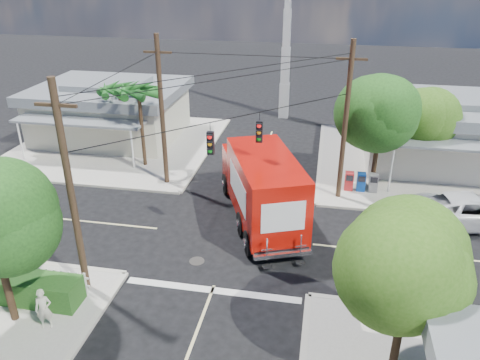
# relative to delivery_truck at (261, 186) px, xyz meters

# --- Properties ---
(ground) EXTENTS (120.00, 120.00, 0.00)m
(ground) POSITION_rel_delivery_truck_xyz_m (-1.15, -1.91, -1.98)
(ground) COLOR black
(ground) RESTS_ON ground
(sidewalk_ne) EXTENTS (14.12, 14.12, 0.14)m
(sidewalk_ne) POSITION_rel_delivery_truck_xyz_m (9.73, 8.97, -1.91)
(sidewalk_ne) COLOR #A39E93
(sidewalk_ne) RESTS_ON ground
(sidewalk_nw) EXTENTS (14.12, 14.12, 0.14)m
(sidewalk_nw) POSITION_rel_delivery_truck_xyz_m (-12.03, 8.97, -1.91)
(sidewalk_nw) COLOR #A39E93
(sidewalk_nw) RESTS_ON ground
(road_markings) EXTENTS (32.00, 32.00, 0.01)m
(road_markings) POSITION_rel_delivery_truck_xyz_m (-1.15, -3.38, -1.97)
(road_markings) COLOR beige
(road_markings) RESTS_ON ground
(building_ne) EXTENTS (11.80, 10.20, 4.50)m
(building_ne) POSITION_rel_delivery_truck_xyz_m (11.35, 10.05, 0.34)
(building_ne) COLOR silver
(building_ne) RESTS_ON sidewalk_ne
(building_nw) EXTENTS (10.80, 10.20, 4.30)m
(building_nw) POSITION_rel_delivery_truck_xyz_m (-13.15, 10.55, 0.24)
(building_nw) COLOR beige
(building_nw) RESTS_ON sidewalk_nw
(radio_tower) EXTENTS (0.80, 0.80, 17.00)m
(radio_tower) POSITION_rel_delivery_truck_xyz_m (-0.65, 18.09, 3.67)
(radio_tower) COLOR silver
(radio_tower) RESTS_ON ground
(tree_ne_front) EXTENTS (4.21, 4.14, 6.66)m
(tree_ne_front) POSITION_rel_delivery_truck_xyz_m (6.06, 4.85, 2.79)
(tree_ne_front) COLOR #422D1C
(tree_ne_front) RESTS_ON sidewalk_ne
(tree_ne_back) EXTENTS (3.77, 3.66, 5.82)m
(tree_ne_back) POSITION_rel_delivery_truck_xyz_m (8.66, 7.05, 2.21)
(tree_ne_back) COLOR #422D1C
(tree_ne_back) RESTS_ON sidewalk_ne
(tree_se) EXTENTS (3.67, 3.54, 5.62)m
(tree_se) POSITION_rel_delivery_truck_xyz_m (5.86, -9.15, 2.06)
(tree_se) COLOR #422D1C
(tree_se) RESTS_ON sidewalk_se
(palm_nw_front) EXTENTS (3.01, 3.08, 5.59)m
(palm_nw_front) POSITION_rel_delivery_truck_xyz_m (-8.65, 5.59, 3.07)
(palm_nw_front) COLOR #422D1C
(palm_nw_front) RESTS_ON sidewalk_nw
(palm_nw_back) EXTENTS (3.01, 3.08, 5.19)m
(palm_nw_back) POSITION_rel_delivery_truck_xyz_m (-10.65, 7.09, 2.69)
(palm_nw_back) COLOR #422D1C
(palm_nw_back) RESTS_ON sidewalk_nw
(utility_poles) EXTENTS (12.00, 10.68, 9.00)m
(utility_poles) POSITION_rel_delivery_truck_xyz_m (-2.73, -0.31, 2.70)
(utility_poles) COLOR #473321
(utility_poles) RESTS_ON ground
(picket_fence) EXTENTS (5.94, 0.06, 1.00)m
(picket_fence) POSITION_rel_delivery_truck_xyz_m (-8.95, -7.51, -1.30)
(picket_fence) COLOR silver
(picket_fence) RESTS_ON sidewalk_sw
(hedge_sw) EXTENTS (6.20, 1.20, 1.10)m
(hedge_sw) POSITION_rel_delivery_truck_xyz_m (-9.15, -8.31, -1.29)
(hedge_sw) COLOR #1D4D19
(hedge_sw) RESTS_ON sidewalk_sw
(vending_boxes) EXTENTS (1.90, 0.50, 1.10)m
(vending_boxes) POSITION_rel_delivery_truck_xyz_m (5.35, 4.29, -1.29)
(vending_boxes) COLOR #B01E21
(vending_boxes) RESTS_ON sidewalk_ne
(delivery_truck) EXTENTS (5.75, 9.32, 3.89)m
(delivery_truck) POSITION_rel_delivery_truck_xyz_m (0.00, 0.00, 0.00)
(delivery_truck) COLOR black
(delivery_truck) RESTS_ON ground
(parked_car) EXTENTS (6.40, 3.83, 1.67)m
(parked_car) POSITION_rel_delivery_truck_xyz_m (10.75, 1.54, -1.14)
(parked_car) COLOR silver
(parked_car) RESTS_ON ground
(pedestrian) EXTENTS (0.71, 0.58, 1.67)m
(pedestrian) POSITION_rel_delivery_truck_xyz_m (-6.68, -9.59, -1.00)
(pedestrian) COLOR beige
(pedestrian) RESTS_ON sidewalk_sw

